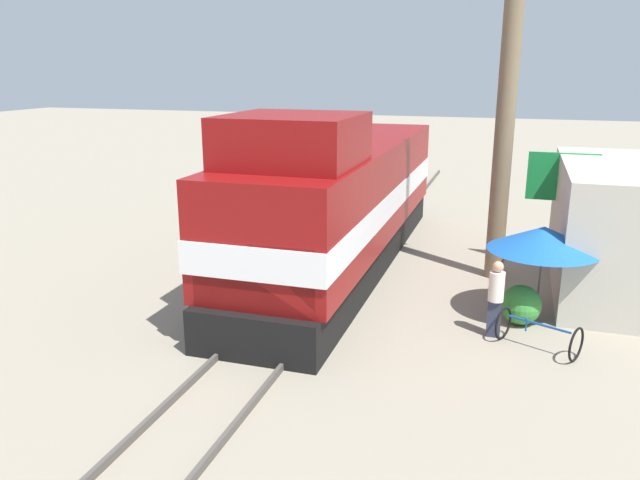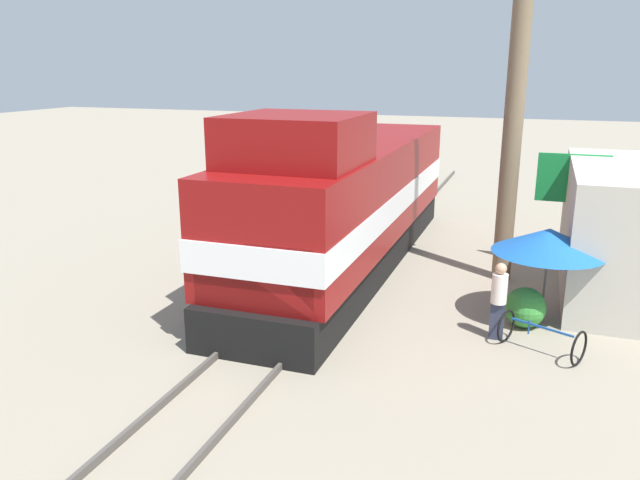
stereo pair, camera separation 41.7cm
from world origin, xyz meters
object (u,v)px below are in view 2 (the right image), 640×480
at_px(locomotive, 345,203).
at_px(bicycle, 541,336).
at_px(vendor_umbrella, 549,241).
at_px(utility_pole, 514,112).
at_px(billboard_sign, 572,185).
at_px(person_bystander, 499,298).

height_order(locomotive, bicycle, locomotive).
height_order(vendor_umbrella, bicycle, vendor_umbrella).
bearing_deg(vendor_umbrella, locomotive, 158.84).
bearing_deg(vendor_umbrella, utility_pole, 111.38).
bearing_deg(utility_pole, billboard_sign, 42.40).
bearing_deg(utility_pole, locomotive, -170.91).
height_order(utility_pole, billboard_sign, utility_pole).
distance_m(vendor_umbrella, person_bystander, 1.96).
distance_m(billboard_sign, person_bystander, 6.20).
bearing_deg(bicycle, utility_pole, -141.81).
xyz_separation_m(locomotive, person_bystander, (4.64, -3.55, -1.05)).
height_order(billboard_sign, person_bystander, billboard_sign).
xyz_separation_m(utility_pole, vendor_umbrella, (1.13, -2.88, -2.68)).
xyz_separation_m(locomotive, utility_pole, (4.46, 0.71, 2.66)).
height_order(vendor_umbrella, person_bystander, vendor_umbrella).
xyz_separation_m(vendor_umbrella, bicycle, (-0.01, -1.83, -1.60)).
distance_m(utility_pole, bicycle, 6.46).
bearing_deg(person_bystander, vendor_umbrella, 55.77).
bearing_deg(person_bystander, billboard_sign, 75.41).
xyz_separation_m(billboard_sign, person_bystander, (-1.51, -5.81, -1.57)).
distance_m(locomotive, vendor_umbrella, 5.99).
distance_m(utility_pole, billboard_sign, 3.14).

